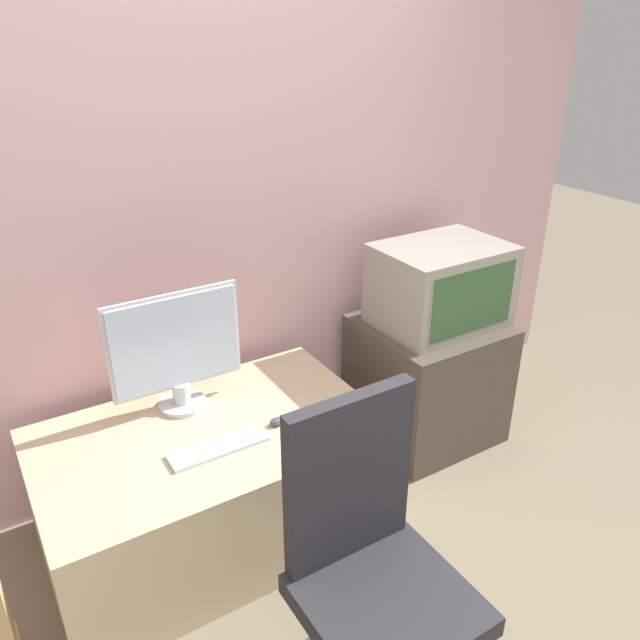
# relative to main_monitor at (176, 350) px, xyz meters

# --- Properties ---
(wall_back) EXTENTS (4.40, 0.05, 2.60)m
(wall_back) POSITION_rel_main_monitor_xyz_m (0.22, 0.29, 0.54)
(wall_back) COLOR #CC9EA3
(wall_back) RESTS_ON ground_plane
(desk) EXTENTS (1.28, 0.79, 0.51)m
(desk) POSITION_rel_main_monitor_xyz_m (0.02, -0.21, -0.51)
(desk) COLOR #CCB289
(desk) RESTS_ON ground_plane
(side_stand) EXTENTS (0.62, 0.60, 0.61)m
(side_stand) POSITION_rel_main_monitor_xyz_m (1.21, -0.11, -0.46)
(side_stand) COLOR #4C4238
(side_stand) RESTS_ON ground_plane
(main_monitor) EXTENTS (0.53, 0.19, 0.49)m
(main_monitor) POSITION_rel_main_monitor_xyz_m (0.00, 0.00, 0.00)
(main_monitor) COLOR silver
(main_monitor) RESTS_ON desk
(keyboard) EXTENTS (0.37, 0.11, 0.01)m
(keyboard) POSITION_rel_main_monitor_xyz_m (0.01, -0.34, -0.25)
(keyboard) COLOR silver
(keyboard) RESTS_ON desk
(mouse) EXTENTS (0.06, 0.04, 0.03)m
(mouse) POSITION_rel_main_monitor_xyz_m (0.26, -0.32, -0.24)
(mouse) COLOR #4C4C51
(mouse) RESTS_ON desk
(crt_tv) EXTENTS (0.58, 0.44, 0.38)m
(crt_tv) POSITION_rel_main_monitor_xyz_m (1.24, -0.12, 0.04)
(crt_tv) COLOR gray
(crt_tv) RESTS_ON side_stand
(office_chair) EXTENTS (0.59, 0.59, 1.00)m
(office_chair) POSITION_rel_main_monitor_xyz_m (0.18, -1.07, -0.38)
(office_chair) COLOR #333333
(office_chair) RESTS_ON ground_plane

